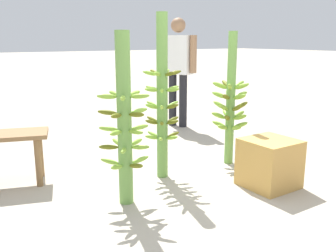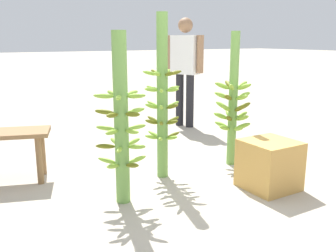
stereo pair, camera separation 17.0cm
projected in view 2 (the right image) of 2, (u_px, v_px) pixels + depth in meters
ground_plane at (194, 190)px, 3.46m from camera, size 80.00×80.00×0.00m
banana_stalk_left at (121, 122)px, 3.06m from camera, size 0.44×0.44×1.43m
banana_stalk_center at (162, 100)px, 3.64m from camera, size 0.38×0.38×1.61m
banana_stalk_right at (233, 103)px, 4.04m from camera, size 0.43×0.42×1.45m
vendor_person at (185, 63)px, 5.79m from camera, size 0.34×0.65×1.68m
produce_crate at (269, 165)px, 3.46m from camera, size 0.46×0.46×0.46m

